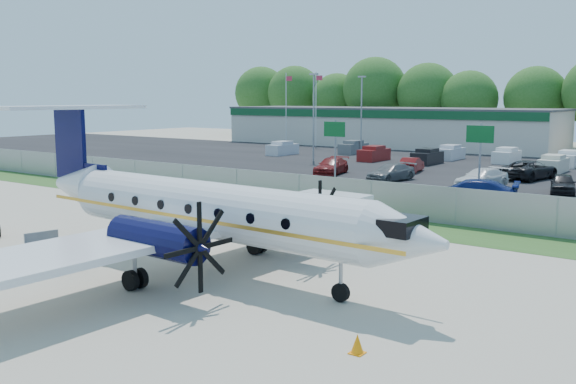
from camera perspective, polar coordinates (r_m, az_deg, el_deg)
The scene contains 27 objects.
ground at distance 25.65m, azimuth -7.97°, elevation -6.68°, with size 170.00×170.00×0.00m, color #B6AD9A.
grass_verge at distance 35.04m, azimuth 5.79°, elevation -2.55°, with size 170.00×4.00×0.02m, color #2D561E.
access_road at distance 41.15m, azimuth 10.72°, elevation -1.01°, with size 170.00×8.00×0.02m, color black.
parking_lot at distance 60.65m, azimuth 19.27°, elevation 1.67°, with size 170.00×32.00×0.02m, color black.
perimeter_fence at distance 36.59m, azimuth 7.39°, elevation -0.52°, with size 120.00×0.06×1.99m.
building_west at distance 89.88m, azimuth 8.71°, elevation 5.77°, with size 46.40×12.40×5.24m.
sign_left at distance 47.98m, azimuth 4.18°, elevation 4.77°, with size 1.80×0.26×5.00m.
sign_mid at distance 43.20m, azimuth 16.69°, elevation 4.04°, with size 1.80×0.26×5.00m.
flagpole_west at distance 90.14m, azimuth -0.13°, elevation 7.79°, with size 1.06×0.12×10.00m.
flagpole_east at distance 87.28m, azimuth 2.54°, elevation 7.76°, with size 1.06×0.12×10.00m.
light_pole_nw at distance 67.08m, azimuth 2.29°, elevation 7.21°, with size 0.90×0.35×9.09m.
light_pole_sw at distance 75.60m, azimuth 6.55°, elevation 7.30°, with size 0.90×0.35×9.09m.
aircraft at distance 24.75m, azimuth -7.52°, elevation -1.49°, with size 20.18×19.93×6.27m.
baggage_cart_near at distance 27.26m, azimuth -20.25°, elevation -5.02°, with size 2.55×1.87×1.20m.
baggage_cart_far at distance 27.48m, azimuth -23.84°, elevation -5.41°, with size 2.00×1.63×0.91m.
cone_nose at distance 17.32m, azimuth 6.18°, elevation -13.31°, with size 0.38×0.38×0.53m.
cone_port_wing at distance 24.88m, azimuth -23.83°, elevation -7.26°, with size 0.34×0.34×0.49m.
cone_starboard_wing at distance 32.62m, azimuth -9.69°, elevation -3.07°, with size 0.32×0.32×0.46m.
road_car_west at distance 51.97m, azimuth -10.32°, elevation 0.94°, with size 1.54×3.83×1.30m, color silver.
road_car_mid at distance 40.86m, azimuth 15.76°, elevation -1.26°, with size 2.37×5.83×1.69m, color navy.
parked_car_a at distance 55.94m, azimuth 3.86°, elevation 1.58°, with size 2.00×4.91×1.43m, color maroon.
parked_car_b at distance 52.02m, azimuth 9.09°, elevation 0.97°, with size 1.94×4.78×1.39m, color #595B5E.
parked_car_c at distance 49.36m, azimuth 16.79°, elevation 0.32°, with size 2.04×5.01×1.45m, color silver.
parked_car_d at distance 48.73m, azimuth 23.20°, elevation -0.10°, with size 1.62×4.02×1.37m, color black.
parked_car_f at distance 58.42m, azimuth 10.91°, elevation 1.74°, with size 1.42×4.08×1.34m, color maroon.
parked_car_g at distance 55.84m, azimuth 20.62°, elevation 1.04°, with size 2.62×5.69×1.58m, color black.
far_parking_rows at distance 65.43m, azimuth 20.55°, elevation 2.06°, with size 56.00×10.00×1.60m, color gray, non-canonical shape.
Camera 1 is at (17.29, -17.75, 6.65)m, focal length 40.00 mm.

